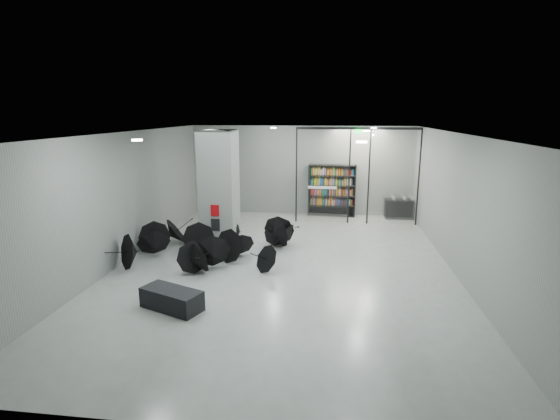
# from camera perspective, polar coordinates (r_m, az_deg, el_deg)

# --- Properties ---
(room) EXTENTS (14.00, 14.02, 4.01)m
(room) POSITION_cam_1_polar(r_m,az_deg,el_deg) (12.48, 0.52, 4.90)
(room) COLOR gray
(room) RESTS_ON ground
(column) EXTENTS (1.20, 1.20, 4.00)m
(column) POSITION_cam_1_polar(r_m,az_deg,el_deg) (15.02, -8.13, 2.89)
(column) COLOR slate
(column) RESTS_ON ground
(fire_cabinet) EXTENTS (0.28, 0.04, 0.38)m
(fire_cabinet) POSITION_cam_1_polar(r_m,az_deg,el_deg) (14.57, -8.68, -0.06)
(fire_cabinet) COLOR #A50A07
(fire_cabinet) RESTS_ON column
(info_panel) EXTENTS (0.30, 0.03, 0.42)m
(info_panel) POSITION_cam_1_polar(r_m,az_deg,el_deg) (14.68, -8.61, -1.96)
(info_panel) COLOR black
(info_panel) RESTS_ON column
(exit_sign) EXTENTS (0.30, 0.06, 0.15)m
(exit_sign) POSITION_cam_1_polar(r_m,az_deg,el_deg) (17.62, 10.45, 10.23)
(exit_sign) COLOR #0CE533
(exit_sign) RESTS_ON room
(glass_partition) EXTENTS (5.06, 0.08, 4.00)m
(glass_partition) POSITION_cam_1_polar(r_m,az_deg,el_deg) (17.96, 10.18, 5.03)
(glass_partition) COLOR silver
(glass_partition) RESTS_ON ground
(bench) EXTENTS (1.64, 1.18, 0.48)m
(bench) POSITION_cam_1_polar(r_m,az_deg,el_deg) (10.70, -14.25, -11.44)
(bench) COLOR black
(bench) RESTS_ON ground
(bookshelf) EXTENTS (2.13, 0.58, 2.31)m
(bookshelf) POSITION_cam_1_polar(r_m,az_deg,el_deg) (19.33, 6.95, 2.61)
(bookshelf) COLOR black
(bookshelf) RESTS_ON ground
(shop_counter) EXTENTS (1.45, 0.64, 0.85)m
(shop_counter) POSITION_cam_1_polar(r_m,az_deg,el_deg) (19.56, 15.90, 0.15)
(shop_counter) COLOR black
(shop_counter) RESTS_ON ground
(umbrella_cluster) EXTENTS (5.69, 4.36, 1.30)m
(umbrella_cluster) POSITION_cam_1_polar(r_m,az_deg,el_deg) (14.08, -8.35, -4.87)
(umbrella_cluster) COLOR black
(umbrella_cluster) RESTS_ON ground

